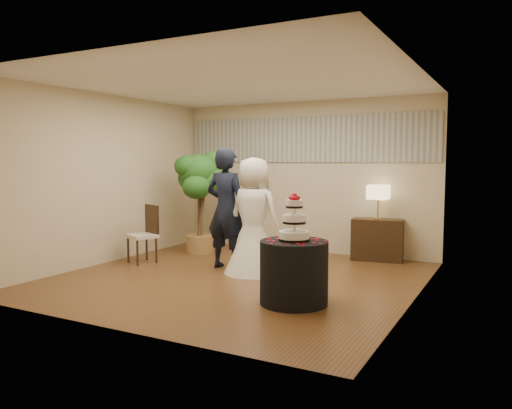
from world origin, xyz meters
The scene contains 15 objects.
floor centered at (0.00, 0.00, 0.00)m, with size 5.00×5.00×0.00m, color brown.
ceiling centered at (0.00, 0.00, 2.80)m, with size 5.00×5.00×0.00m, color white.
wall_back centered at (0.00, 2.50, 1.40)m, with size 5.00×0.06×2.80m, color beige.
wall_front centered at (0.00, -2.50, 1.40)m, with size 5.00×0.06×2.80m, color beige.
wall_left centered at (-2.50, 0.00, 1.40)m, with size 0.06×5.00×2.80m, color beige.
wall_right centered at (2.50, 0.00, 1.40)m, with size 0.06×5.00×2.80m, color beige.
mural_border centered at (0.00, 2.48, 2.10)m, with size 4.90×0.02×0.85m, color #9E9D92.
groom centered at (-0.49, 0.50, 0.95)m, with size 0.69×0.46×1.90m, color black.
bride centered at (0.05, 0.43, 0.88)m, with size 0.92×0.92×1.76m, color white.
cake_table centered at (1.25, -0.80, 0.38)m, with size 0.81×0.81×0.76m, color black.
wedding_cake centered at (1.25, -0.80, 1.04)m, with size 0.37×0.37×0.57m, color white, non-canonical shape.
console centered at (1.47, 2.25, 0.36)m, with size 0.86×0.38×0.71m, color black.
table_lamp centered at (1.47, 2.25, 1.00)m, with size 0.33×0.33×0.58m, color beige, non-canonical shape.
ficus_tree centered at (-1.61, 1.42, 0.96)m, with size 0.92×0.92×1.92m, color #255C1C, non-canonical shape.
side_chair centered at (-1.96, 0.21, 0.48)m, with size 0.44×0.46×0.96m, color black, non-canonical shape.
Camera 1 is at (3.59, -6.18, 1.71)m, focal length 35.00 mm.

